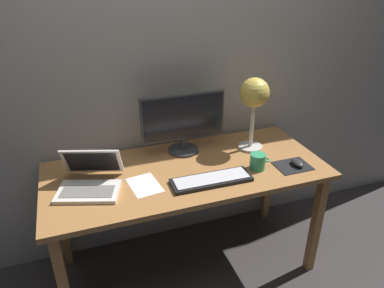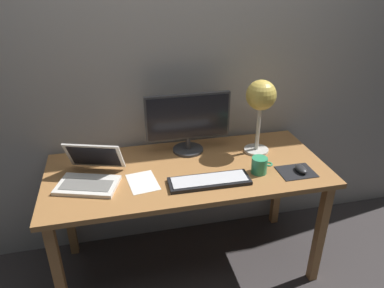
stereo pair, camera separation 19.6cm
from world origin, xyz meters
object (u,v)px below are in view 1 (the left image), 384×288
Objects in this scene: laptop at (90,177)px; desk_lamp at (254,97)px; keyboard_main at (211,180)px; mouse at (297,163)px; coffee_mug at (258,162)px; monitor at (183,121)px.

desk_lamp reaches higher than laptop.
desk_lamp is at bearing 36.75° from keyboard_main.
mouse is at bearing -0.96° from keyboard_main.
monitor is at bearing 133.96° from coffee_mug.
coffee_mug is at bearing 7.65° from keyboard_main.
desk_lamp is (0.42, -0.10, 0.13)m from monitor.
monitor is 1.13× the size of desk_lamp.
laptop is at bearing -159.80° from monitor.
mouse is (1.15, -0.18, -0.04)m from laptop.
laptop is 1.04m from desk_lamp.
mouse is at bearing -11.98° from coffee_mug.
desk_lamp is at bearing 116.97° from mouse.
laptop reaches higher than coffee_mug.
monitor reaches higher than coffee_mug.
desk_lamp is 3.71× the size of coffee_mug.
coffee_mug is (-0.08, -0.25, -0.29)m from desk_lamp.
mouse is at bearing -8.92° from laptop.
desk_lamp reaches higher than coffee_mug.
keyboard_main is at bearing -172.35° from coffee_mug.
monitor is 0.45m from desk_lamp.
laptop is at bearing -173.45° from desk_lamp.
laptop is (-0.61, 0.17, 0.04)m from keyboard_main.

